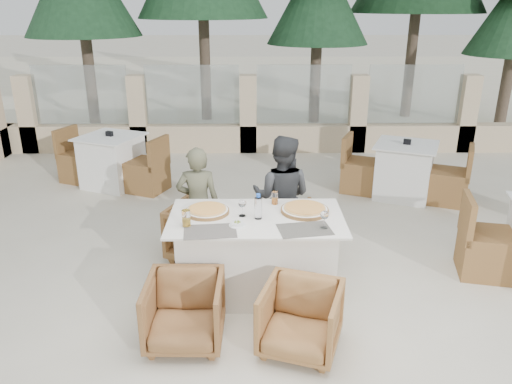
{
  "coord_description": "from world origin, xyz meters",
  "views": [
    {
      "loc": [
        0.07,
        -4.2,
        2.61
      ],
      "look_at": [
        0.1,
        0.27,
        0.9
      ],
      "focal_mm": 35.0,
      "sensor_mm": 36.0,
      "label": 1
    }
  ],
  "objects_px": {
    "beer_glass_right": "(275,198)",
    "diner_left": "(198,204)",
    "pizza_right": "(305,209)",
    "beer_glass_left": "(186,218)",
    "olive_dish": "(237,223)",
    "armchair_near_right": "(301,319)",
    "armchair_far_left": "(205,230)",
    "diner_right": "(282,197)",
    "armchair_near_left": "(185,311)",
    "armchair_far_right": "(288,229)",
    "bg_table_a": "(112,161)",
    "bg_table_b": "(404,171)",
    "dining_table": "(256,254)",
    "pizza_left": "(207,210)",
    "wine_glass_centre": "(242,207)",
    "water_bottle": "(258,206)"
  },
  "relations": [
    {
      "from": "dining_table",
      "to": "beer_glass_left",
      "type": "relative_size",
      "value": 10.62
    },
    {
      "from": "olive_dish",
      "to": "pizza_right",
      "type": "bearing_deg",
      "value": 26.26
    },
    {
      "from": "beer_glass_left",
      "to": "diner_right",
      "type": "bearing_deg",
      "value": 46.87
    },
    {
      "from": "bg_table_a",
      "to": "bg_table_b",
      "type": "distance_m",
      "value": 4.26
    },
    {
      "from": "pizza_left",
      "to": "olive_dish",
      "type": "relative_size",
      "value": 3.71
    },
    {
      "from": "pizza_right",
      "to": "armchair_near_left",
      "type": "relative_size",
      "value": 0.72
    },
    {
      "from": "beer_glass_right",
      "to": "olive_dish",
      "type": "relative_size",
      "value": 1.14
    },
    {
      "from": "olive_dish",
      "to": "bg_table_b",
      "type": "distance_m",
      "value": 3.53
    },
    {
      "from": "pizza_left",
      "to": "water_bottle",
      "type": "height_order",
      "value": "water_bottle"
    },
    {
      "from": "armchair_far_right",
      "to": "bg_table_a",
      "type": "xyz_separation_m",
      "value": [
        -2.49,
        2.17,
        0.11
      ]
    },
    {
      "from": "beer_glass_left",
      "to": "diner_left",
      "type": "bearing_deg",
      "value": 89.31
    },
    {
      "from": "dining_table",
      "to": "armchair_far_right",
      "type": "xyz_separation_m",
      "value": [
        0.36,
        0.8,
        -0.11
      ]
    },
    {
      "from": "beer_glass_left",
      "to": "olive_dish",
      "type": "height_order",
      "value": "beer_glass_left"
    },
    {
      "from": "pizza_right",
      "to": "diner_right",
      "type": "bearing_deg",
      "value": 105.48
    },
    {
      "from": "armchair_far_right",
      "to": "diner_left",
      "type": "distance_m",
      "value": 1.03
    },
    {
      "from": "bg_table_a",
      "to": "armchair_far_right",
      "type": "bearing_deg",
      "value": -18.48
    },
    {
      "from": "olive_dish",
      "to": "armchair_near_left",
      "type": "distance_m",
      "value": 0.88
    },
    {
      "from": "water_bottle",
      "to": "wine_glass_centre",
      "type": "xyz_separation_m",
      "value": [
        -0.14,
        0.06,
        -0.03
      ]
    },
    {
      "from": "beer_glass_right",
      "to": "diner_left",
      "type": "bearing_deg",
      "value": 155.71
    },
    {
      "from": "dining_table",
      "to": "armchair_near_right",
      "type": "distance_m",
      "value": 0.94
    },
    {
      "from": "armchair_near_right",
      "to": "diner_left",
      "type": "relative_size",
      "value": 0.49
    },
    {
      "from": "diner_right",
      "to": "bg_table_b",
      "type": "distance_m",
      "value": 2.53
    },
    {
      "from": "armchair_far_right",
      "to": "armchair_near_left",
      "type": "bearing_deg",
      "value": 55.17
    },
    {
      "from": "beer_glass_right",
      "to": "armchair_far_left",
      "type": "xyz_separation_m",
      "value": [
        -0.73,
        0.37,
        -0.52
      ]
    },
    {
      "from": "beer_glass_left",
      "to": "diner_right",
      "type": "relative_size",
      "value": 0.11
    },
    {
      "from": "water_bottle",
      "to": "diner_left",
      "type": "xyz_separation_m",
      "value": [
        -0.62,
        0.7,
        -0.27
      ]
    },
    {
      "from": "armchair_far_left",
      "to": "armchair_far_right",
      "type": "relative_size",
      "value": 1.13
    },
    {
      "from": "armchair_far_left",
      "to": "armchair_near_right",
      "type": "bearing_deg",
      "value": 141.37
    },
    {
      "from": "armchair_far_right",
      "to": "diner_right",
      "type": "bearing_deg",
      "value": 23.46
    },
    {
      "from": "dining_table",
      "to": "wine_glass_centre",
      "type": "relative_size",
      "value": 8.7
    },
    {
      "from": "beer_glass_left",
      "to": "olive_dish",
      "type": "relative_size",
      "value": 1.37
    },
    {
      "from": "beer_glass_left",
      "to": "wine_glass_centre",
      "type": "bearing_deg",
      "value": 24.07
    },
    {
      "from": "beer_glass_right",
      "to": "armchair_far_right",
      "type": "height_order",
      "value": "beer_glass_right"
    },
    {
      "from": "olive_dish",
      "to": "armchair_far_right",
      "type": "height_order",
      "value": "olive_dish"
    },
    {
      "from": "armchair_far_right",
      "to": "armchair_near_right",
      "type": "distance_m",
      "value": 1.67
    },
    {
      "from": "beer_glass_right",
      "to": "olive_dish",
      "type": "xyz_separation_m",
      "value": [
        -0.35,
        -0.5,
        -0.04
      ]
    },
    {
      "from": "diner_left",
      "to": "pizza_right",
      "type": "bearing_deg",
      "value": 152.05
    },
    {
      "from": "beer_glass_left",
      "to": "armchair_near_left",
      "type": "xyz_separation_m",
      "value": [
        0.03,
        -0.58,
        -0.56
      ]
    },
    {
      "from": "diner_left",
      "to": "bg_table_b",
      "type": "xyz_separation_m",
      "value": [
        2.71,
        1.81,
        -0.24
      ]
    },
    {
      "from": "armchair_near_right",
      "to": "diner_left",
      "type": "distance_m",
      "value": 1.84
    },
    {
      "from": "dining_table",
      "to": "armchair_near_right",
      "type": "xyz_separation_m",
      "value": [
        0.34,
        -0.87,
        -0.11
      ]
    },
    {
      "from": "olive_dish",
      "to": "armchair_near_left",
      "type": "xyz_separation_m",
      "value": [
        -0.41,
        -0.58,
        -0.51
      ]
    },
    {
      "from": "olive_dish",
      "to": "diner_right",
      "type": "xyz_separation_m",
      "value": [
        0.44,
        0.95,
        -0.12
      ]
    },
    {
      "from": "diner_right",
      "to": "pizza_right",
      "type": "bearing_deg",
      "value": 120.35
    },
    {
      "from": "pizza_right",
      "to": "beer_glass_right",
      "type": "relative_size",
      "value": 3.56
    },
    {
      "from": "armchair_far_left",
      "to": "bg_table_a",
      "type": "xyz_separation_m",
      "value": [
        -1.58,
        2.28,
        0.07
      ]
    },
    {
      "from": "beer_glass_right",
      "to": "dining_table",
      "type": "bearing_deg",
      "value": -120.21
    },
    {
      "from": "armchair_far_left",
      "to": "diner_left",
      "type": "xyz_separation_m",
      "value": [
        -0.06,
        -0.02,
        0.31
      ]
    },
    {
      "from": "armchair_far_right",
      "to": "dining_table",
      "type": "bearing_deg",
      "value": 61.89
    },
    {
      "from": "pizza_left",
      "to": "wine_glass_centre",
      "type": "bearing_deg",
      "value": -13.12
    }
  ]
}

